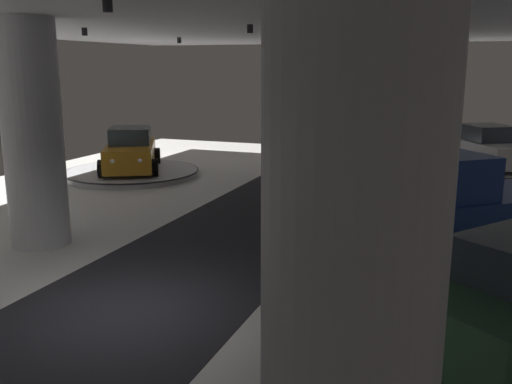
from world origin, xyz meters
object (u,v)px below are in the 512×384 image
column_left (33,134)px  display_platform_far_left (132,173)px  column_right (353,271)px  display_platform_deep_right (485,169)px  display_car_far_left (131,151)px  pickup_truck_mid_right (489,209)px  display_platform_mid_right (496,250)px  visitor_walking_near (332,163)px  display_car_deep_right (487,148)px

column_left → display_platform_far_left: 9.18m
column_right → display_platform_far_left: 19.18m
column_right → display_platform_deep_right: bearing=85.8°
display_car_far_left → display_platform_deep_right: bearing=23.5°
display_platform_far_left → pickup_truck_mid_right: pickup_truck_mid_right is taller
display_platform_far_left → column_left: bearing=-71.7°
display_car_far_left → display_platform_mid_right: size_ratio=0.80×
display_platform_far_left → visitor_walking_near: 8.10m
display_platform_mid_right → display_car_deep_right: 11.25m
display_car_far_left → pickup_truck_mid_right: bearing=-22.8°
display_platform_deep_right → display_car_deep_right: display_car_deep_right is taller
pickup_truck_mid_right → display_platform_deep_right: pickup_truck_mid_right is taller
column_left → display_platform_deep_right: bearing=53.2°
column_right → visitor_walking_near: (-3.85, 15.68, -1.84)m
pickup_truck_mid_right → display_platform_mid_right: bearing=39.5°
display_platform_far_left → display_car_far_left: size_ratio=1.19×
display_platform_mid_right → display_platform_deep_right: (-0.09, 11.19, 0.03)m
column_left → display_platform_far_left: column_left is taller
column_left → display_platform_deep_right: (10.61, 14.21, -2.59)m
display_car_deep_right → visitor_walking_near: size_ratio=2.85×
display_platform_far_left → display_car_deep_right: size_ratio=1.19×
display_platform_far_left → visitor_walking_near: bearing=6.0°
display_platform_far_left → display_platform_mid_right: 14.48m
column_left → display_platform_mid_right: size_ratio=0.97×
display_car_far_left → display_car_deep_right: display_car_deep_right is taller
column_right → visitor_walking_near: size_ratio=3.46×
display_platform_far_left → display_car_deep_right: 14.63m
column_left → pickup_truck_mid_right: size_ratio=1.01×
display_platform_far_left → display_car_deep_right: bearing=23.8°
pickup_truck_mid_right → visitor_walking_near: pickup_truck_mid_right is taller
column_right → display_platform_deep_right: (1.51, 20.70, -2.59)m
column_left → display_car_deep_right: column_left is taller
display_platform_deep_right → visitor_walking_near: size_ratio=3.19×
column_right → display_platform_mid_right: size_ratio=0.97×
pickup_truck_mid_right → display_car_deep_right: size_ratio=1.20×
column_left → display_car_far_left: (-2.78, 8.38, -1.74)m
column_left → visitor_walking_near: column_left is taller
display_platform_deep_right → visitor_walking_near: 7.38m
column_right → display_car_deep_right: 20.85m
display_platform_deep_right → column_right: bearing=-94.2°
display_car_far_left → display_platform_deep_right: size_ratio=0.90×
display_platform_mid_right → column_right: bearing=-99.5°
column_right → display_car_deep_right: (1.49, 20.73, -1.71)m
column_left → display_car_deep_right: (10.60, 14.24, -1.71)m
visitor_walking_near → display_car_far_left: bearing=-174.2°
pickup_truck_mid_right → display_platform_deep_right: (0.16, 11.39, -1.00)m
column_left → display_platform_mid_right: column_left is taller
display_car_deep_right → column_left: bearing=-126.7°
visitor_walking_near → column_right: bearing=-76.2°
column_right → pickup_truck_mid_right: (1.35, 9.31, -1.59)m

